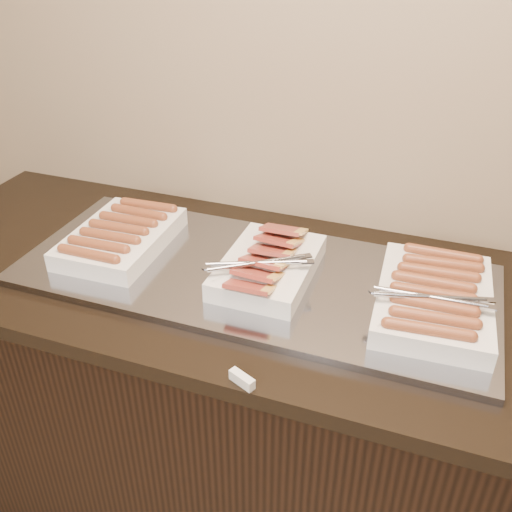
{
  "coord_description": "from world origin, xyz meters",
  "views": [
    {
      "loc": [
        0.41,
        1.0,
        1.72
      ],
      "look_at": [
        -0.01,
        2.13,
        0.97
      ],
      "focal_mm": 40.0,
      "sensor_mm": 36.0,
      "label": 1
    }
  ],
  "objects": [
    {
      "name": "dish_right",
      "position": [
        0.42,
        2.13,
        0.95
      ],
      "size": [
        0.28,
        0.39,
        0.08
      ],
      "rotation": [
        0.0,
        0.0,
        0.05
      ],
      "color": "white",
      "rests_on": "warming_tray"
    },
    {
      "name": "label_holder",
      "position": [
        0.09,
        1.77,
        0.91
      ],
      "size": [
        0.06,
        0.04,
        0.02
      ],
      "primitive_type": "cube",
      "rotation": [
        0.0,
        0.0,
        -0.41
      ],
      "color": "white",
      "rests_on": "counter"
    },
    {
      "name": "dish_center",
      "position": [
        0.02,
        2.13,
        0.95
      ],
      "size": [
        0.26,
        0.34,
        0.09
      ],
      "rotation": [
        0.0,
        0.0,
        -0.0
      ],
      "color": "white",
      "rests_on": "warming_tray"
    },
    {
      "name": "counter",
      "position": [
        0.0,
        2.13,
        0.45
      ],
      "size": [
        2.06,
        0.76,
        0.9
      ],
      "color": "black",
      "rests_on": "ground"
    },
    {
      "name": "dish_left",
      "position": [
        -0.4,
        2.13,
        0.95
      ],
      "size": [
        0.24,
        0.36,
        0.07
      ],
      "rotation": [
        0.0,
        0.0,
        0.03
      ],
      "color": "white",
      "rests_on": "warming_tray"
    },
    {
      "name": "warming_tray",
      "position": [
        -0.02,
        2.13,
        0.91
      ],
      "size": [
        1.2,
        0.5,
        0.02
      ],
      "primitive_type": "cube",
      "color": "gray",
      "rests_on": "counter"
    }
  ]
}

